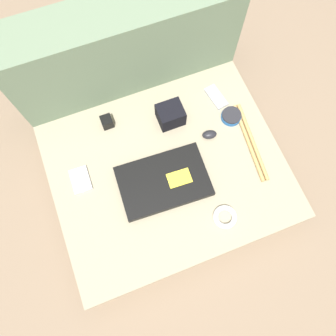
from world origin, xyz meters
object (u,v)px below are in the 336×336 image
(laptop, at_px, (164,181))
(charger_brick, at_px, (107,122))
(phone_silver, at_px, (81,180))
(speaker_puck, at_px, (231,116))
(phone_black, at_px, (216,97))
(computer_mouse, at_px, (209,135))
(camera_pouch, at_px, (170,115))

(laptop, height_order, charger_brick, charger_brick)
(phone_silver, bearing_deg, speaker_puck, 4.61)
(laptop, xyz_separation_m, phone_black, (0.35, 0.28, -0.01))
(speaker_puck, xyz_separation_m, charger_brick, (-0.49, 0.16, 0.01))
(phone_black, bearing_deg, charger_brick, 165.28)
(computer_mouse, height_order, camera_pouch, camera_pouch)
(phone_black, bearing_deg, computer_mouse, -131.85)
(computer_mouse, xyz_separation_m, speaker_puck, (0.12, 0.04, -0.00))
(laptop, xyz_separation_m, camera_pouch, (0.12, 0.25, 0.03))
(phone_silver, bearing_deg, charger_brick, 49.67)
(speaker_puck, distance_m, camera_pouch, 0.25)
(phone_silver, relative_size, camera_pouch, 1.01)
(charger_brick, bearing_deg, speaker_puck, -17.76)
(charger_brick, bearing_deg, phone_silver, -131.74)
(speaker_puck, relative_size, camera_pouch, 0.80)
(camera_pouch, bearing_deg, phone_silver, -164.13)
(laptop, xyz_separation_m, computer_mouse, (0.25, 0.12, -0.00))
(laptop, height_order, phone_black, laptop)
(camera_pouch, distance_m, charger_brick, 0.26)
(laptop, relative_size, computer_mouse, 5.38)
(phone_silver, bearing_deg, phone_black, 14.46)
(phone_silver, distance_m, camera_pouch, 0.44)
(speaker_puck, bearing_deg, phone_black, 99.11)
(phone_black, height_order, charger_brick, charger_brick)
(speaker_puck, height_order, phone_silver, speaker_puck)
(camera_pouch, relative_size, charger_brick, 2.18)
(phone_silver, height_order, camera_pouch, camera_pouch)
(phone_silver, height_order, charger_brick, charger_brick)
(computer_mouse, bearing_deg, phone_black, 69.32)
(laptop, distance_m, charger_brick, 0.34)
(phone_black, xyz_separation_m, charger_brick, (-0.47, 0.04, 0.02))
(phone_silver, xyz_separation_m, phone_black, (0.65, 0.15, -0.00))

